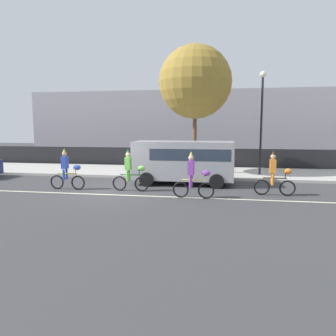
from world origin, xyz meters
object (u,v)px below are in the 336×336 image
object	(u,v)px
parade_cyclist_lime	(131,173)
parade_cyclist_orange	(275,176)
street_lamp_post	(262,108)
pedestrian_onlooker	(206,157)
parade_cyclist_cobalt	(67,172)
parade_cyclist_purple	(194,178)
parked_van_grey	(185,159)

from	to	relation	value
parade_cyclist_lime	parade_cyclist_orange	bearing A→B (deg)	0.60
parade_cyclist_orange	street_lamp_post	xyz separation A→B (m)	(-0.09, 5.23, 3.15)
parade_cyclist_lime	parade_cyclist_orange	xyz separation A→B (m)	(6.32, 0.07, 0.00)
parade_cyclist_orange	pedestrian_onlooker	size ratio (longest dim) A/B	1.19
parade_cyclist_lime	parade_cyclist_cobalt	bearing A→B (deg)	-177.32
parade_cyclist_cobalt	parade_cyclist_lime	size ratio (longest dim) A/B	1.00
parade_cyclist_orange	parade_cyclist_purple	bearing A→B (deg)	-161.81
parked_van_grey	street_lamp_post	size ratio (longest dim) A/B	0.85
parade_cyclist_cobalt	parade_cyclist_purple	world-z (taller)	same
parade_cyclist_orange	pedestrian_onlooker	bearing A→B (deg)	117.84
parade_cyclist_orange	street_lamp_post	bearing A→B (deg)	90.98
parade_cyclist_purple	street_lamp_post	distance (m)	7.79
parade_cyclist_purple	parked_van_grey	distance (m)	3.38
parade_cyclist_lime	parade_cyclist_purple	size ratio (longest dim) A/B	1.00
parade_cyclist_lime	parked_van_grey	distance (m)	3.18
parade_cyclist_cobalt	parade_cyclist_orange	world-z (taller)	same
parade_cyclist_orange	parked_van_grey	size ratio (longest dim) A/B	0.38
parade_cyclist_lime	parade_cyclist_orange	distance (m)	6.32
parked_van_grey	parade_cyclist_cobalt	bearing A→B (deg)	-155.61
parade_cyclist_purple	parade_cyclist_orange	world-z (taller)	same
parade_cyclist_lime	pedestrian_onlooker	xyz separation A→B (m)	(3.05, 6.27, 0.17)
parade_cyclist_cobalt	parked_van_grey	distance (m)	5.76
parade_cyclist_orange	pedestrian_onlooker	distance (m)	7.02
pedestrian_onlooker	parade_cyclist_purple	bearing A→B (deg)	-90.67
parade_cyclist_cobalt	parade_cyclist_lime	xyz separation A→B (m)	(3.01, 0.14, 0.00)
parade_cyclist_purple	street_lamp_post	world-z (taller)	street_lamp_post
parade_cyclist_orange	parked_van_grey	world-z (taller)	parked_van_grey
parade_cyclist_lime	parked_van_grey	bearing A→B (deg)	45.13
parade_cyclist_purple	parade_cyclist_orange	bearing A→B (deg)	18.19
parade_cyclist_lime	street_lamp_post	size ratio (longest dim) A/B	0.33
parade_cyclist_cobalt	street_lamp_post	xyz separation A→B (m)	(9.24, 5.44, 3.15)
parade_cyclist_purple	pedestrian_onlooker	world-z (taller)	parade_cyclist_purple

